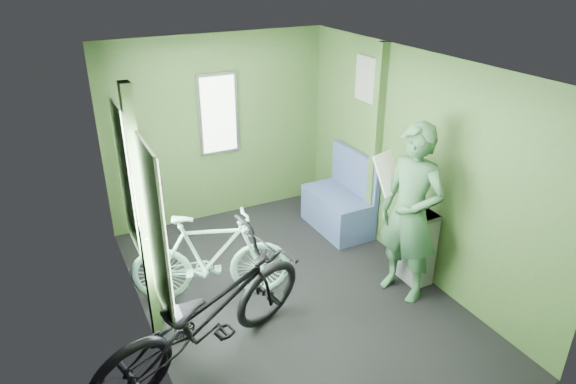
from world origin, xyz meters
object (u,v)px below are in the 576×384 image
object	(u,v)px
bench_seat	(339,207)
passenger	(411,214)
bicycle_black	(211,365)
bicycle_mint	(214,297)
waste_box	(417,247)

from	to	relation	value
bench_seat	passenger	bearing A→B (deg)	-95.72
bench_seat	bicycle_black	bearing A→B (deg)	-145.80
bicycle_mint	bicycle_black	bearing A→B (deg)	179.08
bicycle_mint	waste_box	xyz separation A→B (m)	(1.98, -0.66, 0.40)
waste_box	bench_seat	world-z (taller)	bench_seat
passenger	bench_seat	size ratio (longest dim) A/B	1.81
bicycle_mint	bench_seat	distance (m)	2.00
passenger	waste_box	size ratio (longest dim) A/B	2.23
waste_box	bicycle_mint	bearing A→B (deg)	161.67
bench_seat	waste_box	bearing A→B (deg)	-85.67
passenger	waste_box	world-z (taller)	passenger
bicycle_mint	waste_box	distance (m)	2.13
bicycle_black	bicycle_mint	distance (m)	0.95
bicycle_black	waste_box	xyz separation A→B (m)	(2.32, 0.23, 0.40)
passenger	bench_seat	bearing A→B (deg)	158.60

